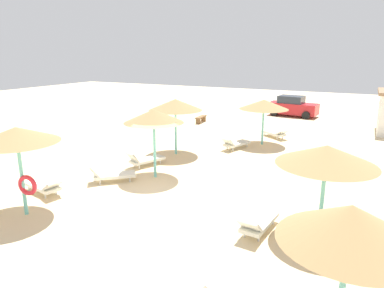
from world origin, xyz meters
name	(u,v)px	position (x,y,z in m)	size (l,w,h in m)	color
ground_plane	(158,191)	(0.00, 0.00, 0.00)	(80.00, 80.00, 0.00)	beige
parasol_0	(17,136)	(-2.84, -3.69, 2.69)	(2.64, 2.64, 2.99)	#6BC6BC
parasol_1	(264,104)	(1.68, 8.85, 2.37)	(2.82, 2.82, 2.65)	#6BC6BC
parasol_2	(175,105)	(-1.89, 4.84, 2.64)	(2.79, 2.79, 2.94)	#6BC6BC
parasol_3	(350,224)	(6.91, -4.66, 2.39)	(2.51, 2.51, 2.75)	#6BC6BC
parasol_4	(327,155)	(6.10, -0.77, 2.48)	(2.79, 2.79, 2.77)	#6BC6BC
parasol_5	(154,116)	(-0.94, 1.32, 2.68)	(2.53, 2.53, 2.97)	#6BC6BC
lounger_0	(44,186)	(-3.75, -2.17, 0.31)	(1.99, 1.00, 0.69)	silver
lounger_1	(275,133)	(1.95, 10.88, 0.31)	(1.93, 1.63, 0.63)	silver
lounger_2	(145,159)	(-2.21, 2.38, 0.33)	(1.31, 1.95, 0.81)	silver
lounger_4	(258,223)	(4.43, -1.40, 0.32)	(0.83, 1.93, 0.74)	silver
lounger_5	(111,174)	(-2.26, -0.01, 0.32)	(1.83, 1.69, 0.79)	silver
lounger_7	(236,143)	(0.61, 7.23, 0.32)	(1.26, 1.98, 0.75)	silver
bench_0	(201,118)	(-4.38, 13.21, 0.35)	(0.48, 1.52, 0.49)	brown
parked_car	(293,106)	(1.35, 19.35, 0.82)	(4.15, 2.30, 1.72)	#B21E23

